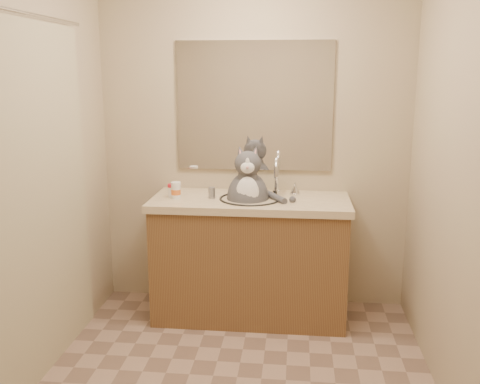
# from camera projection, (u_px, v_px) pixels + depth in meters

# --- Properties ---
(room) EXTENTS (2.22, 2.52, 2.42)m
(room) POSITION_uv_depth(u_px,v_px,m) (233.00, 174.00, 2.61)
(room) COLOR gray
(room) RESTS_ON ground
(vanity) EXTENTS (1.34, 0.59, 1.12)m
(vanity) POSITION_uv_depth(u_px,v_px,m) (250.00, 255.00, 3.71)
(vanity) COLOR brown
(vanity) RESTS_ON ground
(mirror) EXTENTS (1.10, 0.02, 0.90)m
(mirror) POSITION_uv_depth(u_px,v_px,m) (254.00, 106.00, 3.75)
(mirror) COLOR white
(mirror) RESTS_ON room
(shower_curtain) EXTENTS (0.02, 1.30, 1.93)m
(shower_curtain) POSITION_uv_depth(u_px,v_px,m) (40.00, 198.00, 2.85)
(shower_curtain) COLOR #BFB490
(shower_curtain) RESTS_ON ground
(cat) EXTENTS (0.43, 0.34, 0.57)m
(cat) POSITION_uv_depth(u_px,v_px,m) (248.00, 195.00, 3.60)
(cat) COLOR #4E4E53
(cat) RESTS_ON vanity
(pill_bottle_redcap) EXTENTS (0.06, 0.06, 0.09)m
(pill_bottle_redcap) POSITION_uv_depth(u_px,v_px,m) (172.00, 191.00, 3.64)
(pill_bottle_redcap) COLOR white
(pill_bottle_redcap) RESTS_ON vanity
(pill_bottle_orange) EXTENTS (0.08, 0.08, 0.11)m
(pill_bottle_orange) POSITION_uv_depth(u_px,v_px,m) (176.00, 191.00, 3.61)
(pill_bottle_orange) COLOR white
(pill_bottle_orange) RESTS_ON vanity
(grey_canister) EXTENTS (0.05, 0.05, 0.07)m
(grey_canister) POSITION_uv_depth(u_px,v_px,m) (212.00, 193.00, 3.62)
(grey_canister) COLOR gray
(grey_canister) RESTS_ON vanity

